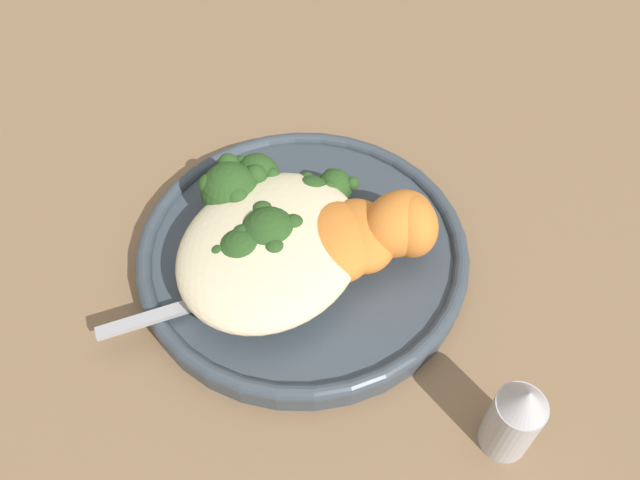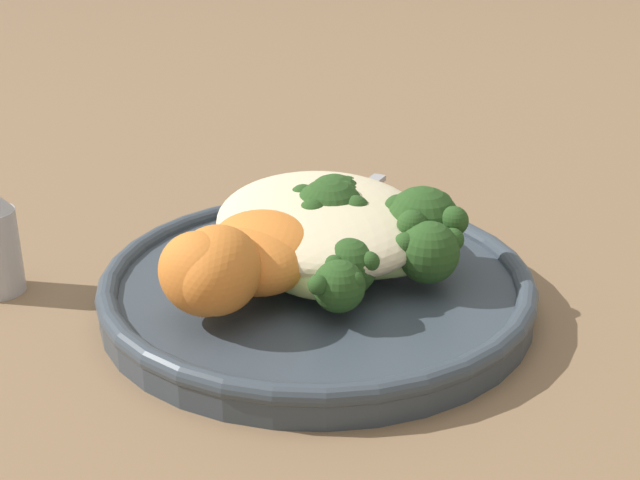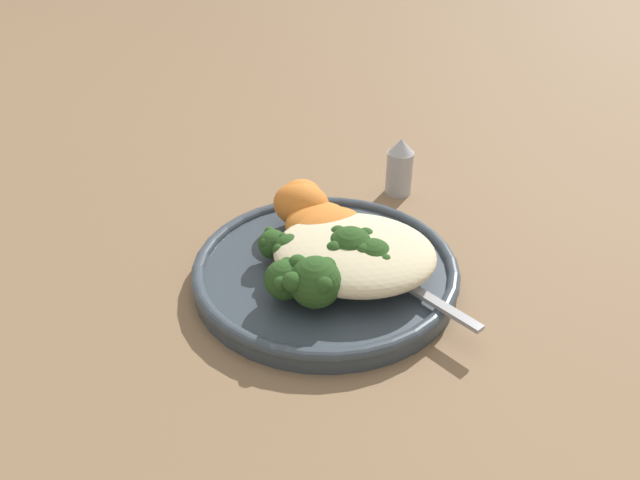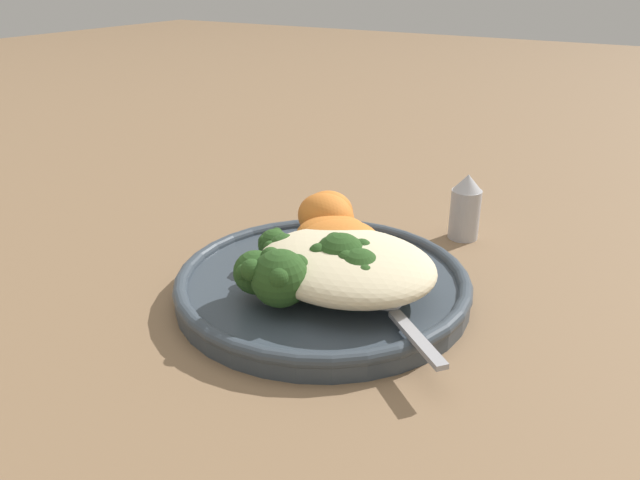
# 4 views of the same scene
# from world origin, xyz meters

# --- Properties ---
(ground_plane) EXTENTS (4.00, 4.00, 0.00)m
(ground_plane) POSITION_xyz_m (0.00, 0.00, 0.00)
(ground_plane) COLOR #846647
(plate) EXTENTS (0.24, 0.24, 0.02)m
(plate) POSITION_xyz_m (-0.00, -0.00, 0.01)
(plate) COLOR #38424C
(plate) RESTS_ON ground_plane
(quinoa_mound) EXTENTS (0.14, 0.12, 0.04)m
(quinoa_mound) POSITION_xyz_m (-0.03, 0.01, 0.04)
(quinoa_mound) COLOR beige
(quinoa_mound) RESTS_ON plate
(broccoli_stalk_0) EXTENTS (0.08, 0.06, 0.03)m
(broccoli_stalk_0) POSITION_xyz_m (0.03, -0.01, 0.03)
(broccoli_stalk_0) COLOR #ADC675
(broccoli_stalk_0) RESTS_ON plate
(broccoli_stalk_1) EXTENTS (0.06, 0.08, 0.03)m
(broccoli_stalk_1) POSITION_xyz_m (0.02, -0.00, 0.04)
(broccoli_stalk_1) COLOR #ADC675
(broccoli_stalk_1) RESTS_ON plate
(broccoli_stalk_2) EXTENTS (0.05, 0.12, 0.03)m
(broccoli_stalk_2) POSITION_xyz_m (0.02, 0.04, 0.04)
(broccoli_stalk_2) COLOR #ADC675
(broccoli_stalk_2) RESTS_ON plate
(broccoli_stalk_3) EXTENTS (0.04, 0.12, 0.04)m
(broccoli_stalk_3) POSITION_xyz_m (0.00, 0.05, 0.04)
(broccoli_stalk_3) COLOR #ADC675
(broccoli_stalk_3) RESTS_ON plate
(broccoli_stalk_4) EXTENTS (0.05, 0.11, 0.03)m
(broccoli_stalk_4) POSITION_xyz_m (-0.01, 0.01, 0.03)
(broccoli_stalk_4) COLOR #ADC675
(broccoli_stalk_4) RESTS_ON plate
(broccoli_stalk_5) EXTENTS (0.06, 0.08, 0.04)m
(broccoli_stalk_5) POSITION_xyz_m (-0.02, 0.01, 0.04)
(broccoli_stalk_5) COLOR #ADC675
(broccoli_stalk_5) RESTS_ON plate
(broccoli_stalk_6) EXTENTS (0.09, 0.10, 0.04)m
(broccoli_stalk_6) POSITION_xyz_m (-0.04, 0.01, 0.04)
(broccoli_stalk_6) COLOR #ADC675
(broccoli_stalk_6) RESTS_ON plate
(broccoli_stalk_7) EXTENTS (0.11, 0.06, 0.03)m
(broccoli_stalk_7) POSITION_xyz_m (-0.04, -0.02, 0.03)
(broccoli_stalk_7) COLOR #ADC675
(broccoli_stalk_7) RESTS_ON plate
(sweet_potato_chunk_0) EXTENTS (0.07, 0.06, 0.04)m
(sweet_potato_chunk_0) POSITION_xyz_m (0.03, -0.06, 0.04)
(sweet_potato_chunk_0) COLOR orange
(sweet_potato_chunk_0) RESTS_ON plate
(sweet_potato_chunk_1) EXTENTS (0.09, 0.09, 0.04)m
(sweet_potato_chunk_1) POSITION_xyz_m (0.00, -0.03, 0.04)
(sweet_potato_chunk_1) COLOR orange
(sweet_potato_chunk_1) RESTS_ON plate
(sweet_potato_chunk_2) EXTENTS (0.08, 0.08, 0.03)m
(sweet_potato_chunk_2) POSITION_xyz_m (0.01, -0.04, 0.04)
(sweet_potato_chunk_2) COLOR orange
(sweet_potato_chunk_2) RESTS_ON plate
(sweet_potato_chunk_3) EXTENTS (0.06, 0.06, 0.04)m
(sweet_potato_chunk_3) POSITION_xyz_m (0.04, -0.07, 0.04)
(sweet_potato_chunk_3) COLOR orange
(sweet_potato_chunk_3) RESTS_ON plate
(spoon) EXTENTS (0.09, 0.08, 0.01)m
(spoon) POSITION_xyz_m (-0.07, 0.03, 0.03)
(spoon) COLOR #A3A3A8
(spoon) RESTS_ON plate
(salt_shaker) EXTENTS (0.03, 0.03, 0.07)m
(salt_shaker) POSITION_xyz_m (-0.06, -0.18, 0.03)
(salt_shaker) COLOR #B2B2B7
(salt_shaker) RESTS_ON ground_plane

